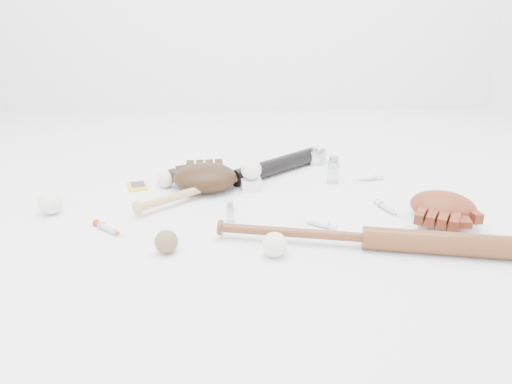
{
  "coord_description": "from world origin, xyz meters",
  "views": [
    {
      "loc": [
        -0.06,
        -1.58,
        0.7
      ],
      "look_at": [
        -0.01,
        -0.0,
        0.06
      ],
      "focal_mm": 35.0,
      "sensor_mm": 36.0,
      "label": 1
    }
  ],
  "objects_px": {
    "bat_dark": "(237,178)",
    "pedestal": "(251,184)",
    "bat_wood": "(366,238)",
    "glove_dark": "(205,177)"
  },
  "relations": [
    {
      "from": "bat_wood",
      "to": "glove_dark",
      "type": "distance_m",
      "value": 0.69
    },
    {
      "from": "bat_dark",
      "to": "bat_wood",
      "type": "height_order",
      "value": "same"
    },
    {
      "from": "bat_wood",
      "to": "pedestal",
      "type": "relative_size",
      "value": 12.45
    },
    {
      "from": "bat_dark",
      "to": "pedestal",
      "type": "bearing_deg",
      "value": -75.1
    },
    {
      "from": "bat_wood",
      "to": "glove_dark",
      "type": "xyz_separation_m",
      "value": [
        -0.49,
        0.47,
        0.02
      ]
    },
    {
      "from": "bat_dark",
      "to": "pedestal",
      "type": "relative_size",
      "value": 12.39
    },
    {
      "from": "bat_dark",
      "to": "pedestal",
      "type": "height_order",
      "value": "bat_dark"
    },
    {
      "from": "bat_dark",
      "to": "glove_dark",
      "type": "xyz_separation_m",
      "value": [
        -0.12,
        -0.04,
        0.02
      ]
    },
    {
      "from": "bat_dark",
      "to": "bat_wood",
      "type": "bearing_deg",
      "value": -94.05
    },
    {
      "from": "bat_wood",
      "to": "glove_dark",
      "type": "height_order",
      "value": "glove_dark"
    }
  ]
}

